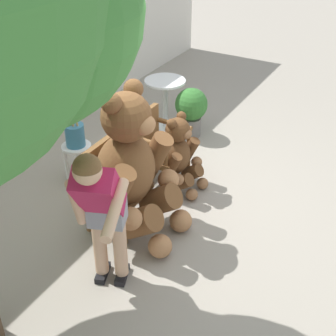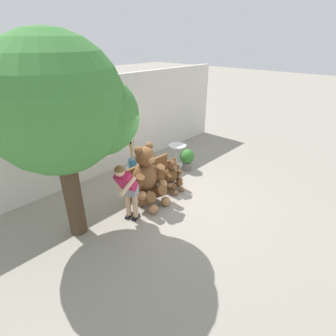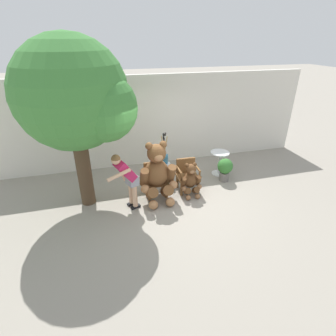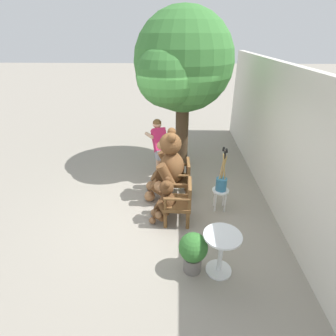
{
  "view_description": "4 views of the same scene",
  "coord_description": "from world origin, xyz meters",
  "px_view_note": "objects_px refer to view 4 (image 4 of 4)",
  "views": [
    {
      "loc": [
        -3.49,
        -1.96,
        3.1
      ],
      "look_at": [
        -0.12,
        -0.05,
        0.63
      ],
      "focal_mm": 50.0,
      "sensor_mm": 36.0,
      "label": 1
    },
    {
      "loc": [
        -4.13,
        -3.95,
        3.72
      ],
      "look_at": [
        0.16,
        0.02,
        0.8
      ],
      "focal_mm": 28.0,
      "sensor_mm": 36.0,
      "label": 2
    },
    {
      "loc": [
        -1.67,
        -5.44,
        3.79
      ],
      "look_at": [
        -0.12,
        0.33,
        0.76
      ],
      "focal_mm": 28.0,
      "sensor_mm": 36.0,
      "label": 3
    },
    {
      "loc": [
        4.58,
        0.33,
        3.29
      ],
      "look_at": [
        -0.2,
        0.15,
        0.83
      ],
      "focal_mm": 28.0,
      "sensor_mm": 36.0,
      "label": 4
    }
  ],
  "objects_px": {
    "wooden_chair_left": "(180,178)",
    "brush_bucket": "(222,182)",
    "wooden_chair_right": "(180,201)",
    "white_stool": "(220,194)",
    "round_side_table": "(221,249)",
    "patio_tree": "(181,65)",
    "potted_plant": "(193,250)",
    "teddy_bear_large": "(168,166)",
    "person_visitor": "(160,146)",
    "teddy_bear_small": "(165,201)"
  },
  "relations": [
    {
      "from": "wooden_chair_left",
      "to": "brush_bucket",
      "type": "height_order",
      "value": "brush_bucket"
    },
    {
      "from": "wooden_chair_right",
      "to": "white_stool",
      "type": "relative_size",
      "value": 1.87
    },
    {
      "from": "wooden_chair_left",
      "to": "round_side_table",
      "type": "xyz_separation_m",
      "value": [
        2.1,
        0.6,
        -0.01
      ]
    },
    {
      "from": "white_stool",
      "to": "patio_tree",
      "type": "bearing_deg",
      "value": -157.99
    },
    {
      "from": "white_stool",
      "to": "brush_bucket",
      "type": "distance_m",
      "value": 0.3
    },
    {
      "from": "wooden_chair_right",
      "to": "potted_plant",
      "type": "bearing_deg",
      "value": 8.73
    },
    {
      "from": "teddy_bear_large",
      "to": "round_side_table",
      "type": "relative_size",
      "value": 2.16
    },
    {
      "from": "wooden_chair_right",
      "to": "patio_tree",
      "type": "xyz_separation_m",
      "value": [
        -2.5,
        -0.02,
        2.17
      ]
    },
    {
      "from": "wooden_chair_right",
      "to": "wooden_chair_left",
      "type": "bearing_deg",
      "value": 180.0
    },
    {
      "from": "brush_bucket",
      "to": "patio_tree",
      "type": "distance_m",
      "value": 2.99
    },
    {
      "from": "white_stool",
      "to": "person_visitor",
      "type": "bearing_deg",
      "value": -133.35
    },
    {
      "from": "wooden_chair_left",
      "to": "wooden_chair_right",
      "type": "distance_m",
      "value": 0.88
    },
    {
      "from": "person_visitor",
      "to": "brush_bucket",
      "type": "relative_size",
      "value": 1.6
    },
    {
      "from": "wooden_chair_left",
      "to": "patio_tree",
      "type": "xyz_separation_m",
      "value": [
        -1.62,
        -0.02,
        2.17
      ]
    },
    {
      "from": "round_side_table",
      "to": "brush_bucket",
      "type": "bearing_deg",
      "value": 172.22
    },
    {
      "from": "patio_tree",
      "to": "white_stool",
      "type": "bearing_deg",
      "value": 22.01
    },
    {
      "from": "wooden_chair_left",
      "to": "wooden_chair_right",
      "type": "height_order",
      "value": "same"
    },
    {
      "from": "teddy_bear_small",
      "to": "teddy_bear_large",
      "type": "bearing_deg",
      "value": 178.31
    },
    {
      "from": "white_stool",
      "to": "round_side_table",
      "type": "xyz_separation_m",
      "value": [
        1.64,
        -0.22,
        0.09
      ]
    },
    {
      "from": "brush_bucket",
      "to": "potted_plant",
      "type": "height_order",
      "value": "brush_bucket"
    },
    {
      "from": "round_side_table",
      "to": "potted_plant",
      "type": "height_order",
      "value": "round_side_table"
    },
    {
      "from": "teddy_bear_small",
      "to": "white_stool",
      "type": "relative_size",
      "value": 1.99
    },
    {
      "from": "wooden_chair_right",
      "to": "white_stool",
      "type": "distance_m",
      "value": 0.93
    },
    {
      "from": "person_visitor",
      "to": "patio_tree",
      "type": "relative_size",
      "value": 0.38
    },
    {
      "from": "wooden_chair_right",
      "to": "patio_tree",
      "type": "bearing_deg",
      "value": -179.57
    },
    {
      "from": "teddy_bear_large",
      "to": "patio_tree",
      "type": "bearing_deg",
      "value": 171.38
    },
    {
      "from": "teddy_bear_small",
      "to": "potted_plant",
      "type": "relative_size",
      "value": 1.35
    },
    {
      "from": "teddy_bear_small",
      "to": "round_side_table",
      "type": "relative_size",
      "value": 1.27
    },
    {
      "from": "teddy_bear_large",
      "to": "round_side_table",
      "type": "distance_m",
      "value": 2.29
    },
    {
      "from": "teddy_bear_small",
      "to": "brush_bucket",
      "type": "relative_size",
      "value": 0.98
    },
    {
      "from": "teddy_bear_large",
      "to": "teddy_bear_small",
      "type": "distance_m",
      "value": 0.93
    },
    {
      "from": "brush_bucket",
      "to": "patio_tree",
      "type": "height_order",
      "value": "patio_tree"
    },
    {
      "from": "teddy_bear_small",
      "to": "patio_tree",
      "type": "bearing_deg",
      "value": 173.79
    },
    {
      "from": "wooden_chair_right",
      "to": "person_visitor",
      "type": "bearing_deg",
      "value": -163.66
    },
    {
      "from": "brush_bucket",
      "to": "round_side_table",
      "type": "xyz_separation_m",
      "value": [
        1.64,
        -0.22,
        -0.21
      ]
    },
    {
      "from": "teddy_bear_large",
      "to": "white_stool",
      "type": "height_order",
      "value": "teddy_bear_large"
    },
    {
      "from": "round_side_table",
      "to": "potted_plant",
      "type": "distance_m",
      "value": 0.41
    },
    {
      "from": "round_side_table",
      "to": "potted_plant",
      "type": "xyz_separation_m",
      "value": [
        -0.01,
        -0.41,
        -0.05
      ]
    },
    {
      "from": "wooden_chair_left",
      "to": "round_side_table",
      "type": "bearing_deg",
      "value": 15.86
    },
    {
      "from": "teddy_bear_small",
      "to": "brush_bucket",
      "type": "height_order",
      "value": "brush_bucket"
    },
    {
      "from": "wooden_chair_left",
      "to": "teddy_bear_large",
      "type": "height_order",
      "value": "teddy_bear_large"
    },
    {
      "from": "person_visitor",
      "to": "patio_tree",
      "type": "bearing_deg",
      "value": 151.0
    },
    {
      "from": "wooden_chair_left",
      "to": "person_visitor",
      "type": "height_order",
      "value": "person_visitor"
    },
    {
      "from": "teddy_bear_small",
      "to": "patio_tree",
      "type": "xyz_separation_m",
      "value": [
        -2.5,
        0.27,
        2.18
      ]
    },
    {
      "from": "teddy_bear_small",
      "to": "white_stool",
      "type": "height_order",
      "value": "teddy_bear_small"
    },
    {
      "from": "wooden_chair_left",
      "to": "teddy_bear_large",
      "type": "relative_size",
      "value": 0.55
    },
    {
      "from": "teddy_bear_large",
      "to": "person_visitor",
      "type": "bearing_deg",
      "value": -164.17
    },
    {
      "from": "wooden_chair_right",
      "to": "round_side_table",
      "type": "distance_m",
      "value": 1.36
    },
    {
      "from": "wooden_chair_right",
      "to": "person_visitor",
      "type": "xyz_separation_m",
      "value": [
        -1.66,
        -0.49,
        0.43
      ]
    },
    {
      "from": "teddy_bear_large",
      "to": "person_visitor",
      "type": "height_order",
      "value": "teddy_bear_large"
    }
  ]
}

